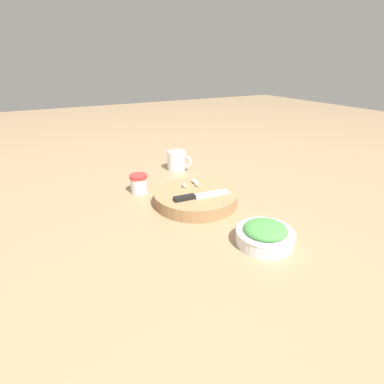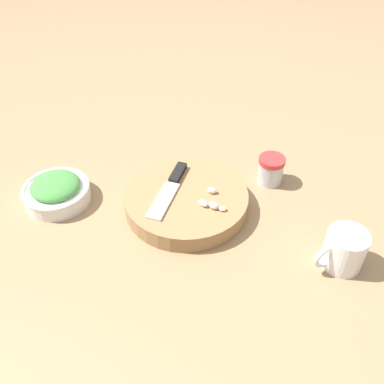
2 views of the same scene
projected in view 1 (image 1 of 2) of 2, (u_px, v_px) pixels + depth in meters
name	position (u px, v px, depth m)	size (l,w,h in m)	color
ground_plane	(188.00, 205.00, 0.99)	(5.00, 5.00, 0.00)	#997A56
cutting_board	(196.00, 198.00, 1.00)	(0.28, 0.28, 0.04)	#9E754C
chef_knife	(199.00, 196.00, 0.95)	(0.04, 0.19, 0.01)	black
garlic_cloves	(192.00, 183.00, 1.04)	(0.07, 0.07, 0.02)	#F3ECC2
herb_bowl	(265.00, 234.00, 0.77)	(0.15, 0.15, 0.06)	white
spice_jar	(139.00, 184.00, 1.07)	(0.06, 0.06, 0.07)	silver
coffee_mug	(177.00, 161.00, 1.29)	(0.10, 0.09, 0.08)	white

